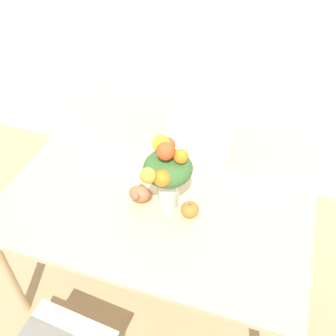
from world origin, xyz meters
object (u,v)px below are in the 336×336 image
turkey_figurine (141,191)px  dining_chair_near_window (195,156)px  flower_vase (167,172)px  pumpkin (190,209)px

turkey_figurine → dining_chair_near_window: 0.79m
flower_vase → turkey_figurine: flower_vase is taller
pumpkin → dining_chair_near_window: dining_chair_near_window is taller
flower_vase → dining_chair_near_window: (-0.05, 0.72, -0.53)m
pumpkin → turkey_figurine: size_ratio=0.60×
turkey_figurine → dining_chair_near_window: (0.10, 0.71, -0.34)m
turkey_figurine → dining_chair_near_window: dining_chair_near_window is taller
flower_vase → turkey_figurine: (-0.14, 0.01, -0.19)m
flower_vase → dining_chair_near_window: size_ratio=0.46×
turkey_figurine → flower_vase: bearing=-5.0°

